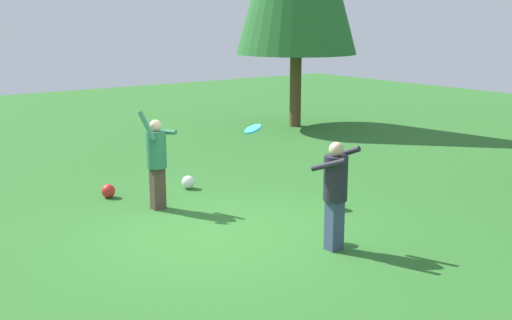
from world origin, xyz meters
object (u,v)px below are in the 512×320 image
person_catcher (335,187)px  person_thrower (157,157)px  ball_red (108,191)px  frisbee (253,129)px  ball_white (188,182)px  ball_yellow (335,202)px

person_catcher → person_thrower: bearing=1.1°
person_catcher → ball_red: 4.73m
frisbee → ball_red: 3.54m
ball_red → frisbee: bearing=19.2°
frisbee → ball_white: 3.11m
person_thrower → ball_red: 1.46m
ball_white → frisbee: bearing=-9.2°
person_thrower → frisbee: 2.11m
person_catcher → ball_yellow: (-1.41, 1.36, -0.79)m
person_thrower → ball_yellow: size_ratio=6.29×
frisbee → ball_red: (-3.04, -1.06, -1.47)m
frisbee → ball_yellow: frisbee is taller
person_thrower → ball_red: (-1.16, -0.41, -0.80)m
person_catcher → ball_red: (-4.42, -1.48, -0.80)m
person_thrower → person_catcher: size_ratio=1.10×
ball_yellow → person_catcher: bearing=-44.0°
ball_red → ball_yellow: bearing=43.3°
ball_white → ball_red: size_ratio=1.01×
person_catcher → ball_white: bearing=-17.4°
person_thrower → ball_yellow: 3.15m
person_thrower → ball_white: size_ratio=6.71×
person_catcher → ball_yellow: size_ratio=5.73×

